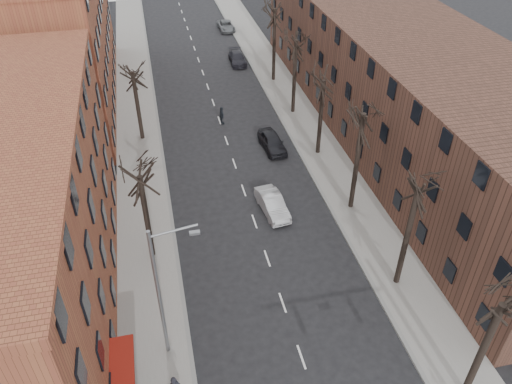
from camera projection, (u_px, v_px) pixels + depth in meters
sidewalk_left at (138, 134)px, 47.42m from camera, size 4.00×90.00×0.15m
sidewalk_right at (299, 116)px, 50.25m from camera, size 4.00×90.00×0.15m
building_left_far at (42, 36)px, 48.88m from camera, size 12.00×28.00×14.00m
building_right at (403, 84)px, 44.81m from camera, size 12.00×50.00×10.00m
tree_right_b at (396, 283)px, 32.27m from camera, size 5.20×5.20×10.80m
tree_right_c at (350, 207)px, 38.52m from camera, size 5.20×5.20×11.60m
tree_right_d at (317, 153)px, 44.76m from camera, size 5.20×5.20×10.00m
tree_right_e at (293, 112)px, 51.01m from camera, size 5.20×5.20×10.80m
tree_right_f at (273, 80)px, 57.25m from camera, size 5.20×5.20×11.60m
tree_left_a at (153, 256)px, 34.27m from camera, size 5.20×5.20×9.50m
tree_left_b at (143, 139)px, 46.76m from camera, size 5.20×5.20×9.50m
streetlight at (162, 290)px, 25.12m from camera, size 2.45×0.22×9.03m
silver_sedan at (272, 204)px, 37.70m from camera, size 2.00×4.46×1.42m
parked_car_near at (272, 142)px, 44.91m from camera, size 2.12×4.50×1.49m
parked_car_mid at (237, 58)px, 60.87m from camera, size 1.94×4.51×1.29m
parked_car_far at (226, 26)px, 70.50m from camera, size 2.16×4.47×1.23m
pedestrian_crossing at (222, 115)px, 48.56m from camera, size 0.56×1.11×1.82m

